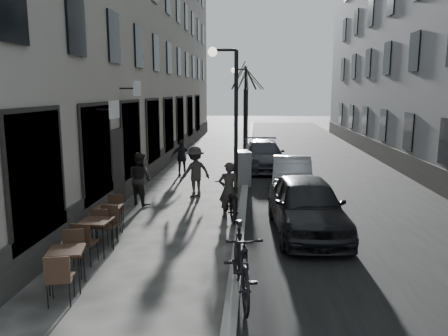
# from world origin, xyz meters

# --- Properties ---
(ground) EXTENTS (120.00, 120.00, 0.00)m
(ground) POSITION_xyz_m (0.00, 0.00, 0.00)
(ground) COLOR #32302D
(ground) RESTS_ON ground
(road) EXTENTS (7.30, 60.00, 0.00)m
(road) POSITION_xyz_m (3.85, 16.00, 0.00)
(road) COLOR black
(road) RESTS_ON ground
(kerb) EXTENTS (0.25, 60.00, 0.12)m
(kerb) POSITION_xyz_m (0.20, 16.00, 0.06)
(kerb) COLOR gray
(kerb) RESTS_ON ground
(building_left) EXTENTS (4.00, 35.00, 16.00)m
(building_left) POSITION_xyz_m (-6.00, 16.50, 8.00)
(building_left) COLOR #AFA793
(building_left) RESTS_ON ground
(building_right) EXTENTS (4.00, 35.00, 16.00)m
(building_right) POSITION_xyz_m (9.50, 16.50, 8.00)
(building_right) COLOR gray
(building_right) RESTS_ON ground
(streetlamp_near) EXTENTS (0.90, 0.28, 5.09)m
(streetlamp_near) POSITION_xyz_m (-0.17, 6.00, 3.16)
(streetlamp_near) COLOR black
(streetlamp_near) RESTS_ON ground
(streetlamp_far) EXTENTS (0.90, 0.28, 5.09)m
(streetlamp_far) POSITION_xyz_m (-0.17, 18.00, 3.16)
(streetlamp_far) COLOR black
(streetlamp_far) RESTS_ON ground
(tree_near) EXTENTS (2.40, 2.40, 5.70)m
(tree_near) POSITION_xyz_m (-0.10, 21.00, 4.66)
(tree_near) COLOR black
(tree_near) RESTS_ON ground
(tree_far) EXTENTS (2.40, 2.40, 5.70)m
(tree_far) POSITION_xyz_m (-0.10, 27.00, 4.66)
(tree_far) COLOR black
(tree_far) RESTS_ON ground
(bistro_set_a) EXTENTS (0.79, 1.68, 0.96)m
(bistro_set_a) POSITION_xyz_m (-3.04, 0.62, 0.49)
(bistro_set_a) COLOR #312216
(bistro_set_a) RESTS_ON ground
(bistro_set_b) EXTENTS (0.72, 1.68, 0.98)m
(bistro_set_b) POSITION_xyz_m (-3.13, 2.48, 0.50)
(bistro_set_b) COLOR #312216
(bistro_set_b) RESTS_ON ground
(bistro_set_c) EXTENTS (0.69, 1.63, 0.95)m
(bistro_set_c) POSITION_xyz_m (-3.27, 3.75, 0.49)
(bistro_set_c) COLOR #312216
(bistro_set_c) RESTS_ON ground
(sign_board) EXTENTS (0.45, 0.68, 1.11)m
(sign_board) POSITION_xyz_m (-4.01, 2.08, 0.45)
(sign_board) COLOR black
(sign_board) RESTS_ON ground
(utility_cabinet) EXTENTS (0.70, 1.03, 1.42)m
(utility_cabinet) POSITION_xyz_m (0.10, 10.33, 0.71)
(utility_cabinet) COLOR slate
(utility_cabinet) RESTS_ON ground
(bicycle) EXTENTS (1.15, 2.11, 1.05)m
(bicycle) POSITION_xyz_m (-0.20, 5.71, 0.53)
(bicycle) COLOR black
(bicycle) RESTS_ON ground
(cyclist_rider) EXTENTS (0.71, 0.55, 1.72)m
(cyclist_rider) POSITION_xyz_m (-0.20, 5.71, 0.86)
(cyclist_rider) COLOR #2A2724
(cyclist_rider) RESTS_ON ground
(pedestrian_near) EXTENTS (1.09, 1.03, 1.79)m
(pedestrian_near) POSITION_xyz_m (-3.29, 7.05, 0.89)
(pedestrian_near) COLOR black
(pedestrian_near) RESTS_ON ground
(pedestrian_mid) EXTENTS (1.38, 1.25, 1.85)m
(pedestrian_mid) POSITION_xyz_m (-1.58, 8.28, 0.93)
(pedestrian_mid) COLOR #2D2A28
(pedestrian_mid) RESTS_ON ground
(pedestrian_far) EXTENTS (1.03, 0.60, 1.65)m
(pedestrian_far) POSITION_xyz_m (-2.75, 12.25, 0.83)
(pedestrian_far) COLOR black
(pedestrian_far) RESTS_ON ground
(car_near) EXTENTS (2.14, 4.64, 1.54)m
(car_near) POSITION_xyz_m (1.99, 4.42, 0.77)
(car_near) COLOR black
(car_near) RESTS_ON ground
(car_mid) EXTENTS (1.65, 4.14, 1.34)m
(car_mid) POSITION_xyz_m (1.98, 9.22, 0.67)
(car_mid) COLOR gray
(car_mid) RESTS_ON ground
(car_far) EXTENTS (2.19, 4.91, 1.40)m
(car_far) POSITION_xyz_m (1.00, 14.16, 0.70)
(car_far) COLOR #31313A
(car_far) RESTS_ON ground
(moped) EXTENTS (0.97, 2.35, 1.37)m
(moped) POSITION_xyz_m (0.35, 0.51, 0.69)
(moped) COLOR black
(moped) RESTS_ON ground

